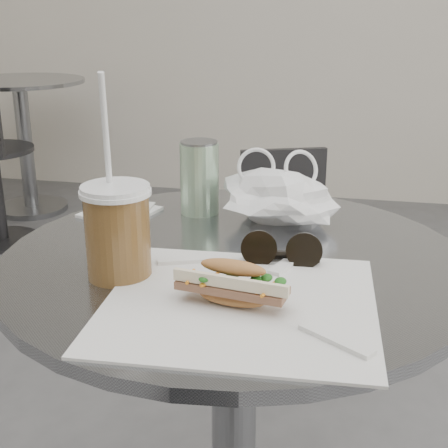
% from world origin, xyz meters
% --- Properties ---
extents(cafe_table, '(0.76, 0.76, 0.74)m').
position_xyz_m(cafe_table, '(0.00, 0.20, 0.47)').
color(cafe_table, slate).
rests_on(cafe_table, ground).
extents(bg_table, '(0.70, 0.70, 0.74)m').
position_xyz_m(bg_table, '(-1.60, 2.40, 0.47)').
color(bg_table, slate).
rests_on(bg_table, ground).
extents(chair_far, '(0.38, 0.40, 0.68)m').
position_xyz_m(chair_far, '(0.01, 1.13, 0.31)').
color(chair_far, '#2A2A2C').
rests_on(chair_far, ground).
extents(sandwich_paper, '(0.38, 0.36, 0.00)m').
position_xyz_m(sandwich_paper, '(0.04, 0.03, 0.74)').
color(sandwich_paper, white).
rests_on(sandwich_paper, cafe_table).
extents(banh_mi, '(0.19, 0.10, 0.06)m').
position_xyz_m(banh_mi, '(0.03, 0.02, 0.77)').
color(banh_mi, '#A7753F').
rests_on(banh_mi, sandwich_paper).
extents(iced_coffee, '(0.10, 0.10, 0.30)m').
position_xyz_m(iced_coffee, '(-0.15, 0.08, 0.81)').
color(iced_coffee, olive).
rests_on(iced_coffee, cafe_table).
extents(sunglasses, '(0.13, 0.03, 0.06)m').
position_xyz_m(sunglasses, '(0.08, 0.17, 0.76)').
color(sunglasses, black).
rests_on(sunglasses, cafe_table).
extents(plastic_bag, '(0.24, 0.21, 0.10)m').
position_xyz_m(plastic_bag, '(0.05, 0.36, 0.79)').
color(plastic_bag, white).
rests_on(plastic_bag, cafe_table).
extents(napkin_stack, '(0.15, 0.15, 0.01)m').
position_xyz_m(napkin_stack, '(-0.26, 0.36, 0.74)').
color(napkin_stack, white).
rests_on(napkin_stack, cafe_table).
extents(drink_can, '(0.07, 0.07, 0.14)m').
position_xyz_m(drink_can, '(-0.11, 0.40, 0.81)').
color(drink_can, '#5D9F63').
rests_on(drink_can, cafe_table).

